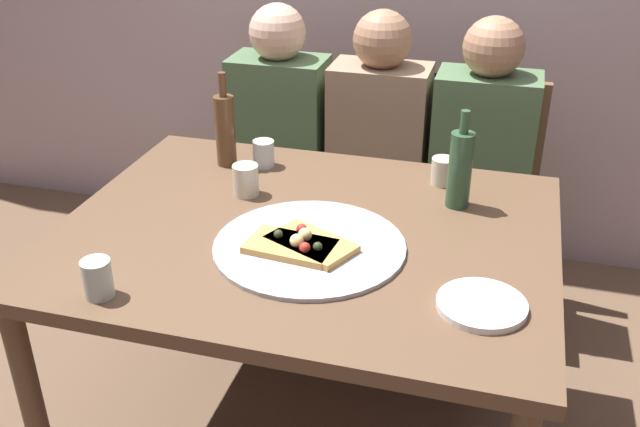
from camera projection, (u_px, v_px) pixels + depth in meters
dining_table at (306, 254)px, 1.98m from camera, size 1.33×1.05×0.76m
pizza_tray at (310, 246)px, 1.85m from camera, size 0.50×0.50×0.01m
pizza_slice_last at (310, 243)px, 1.83m from camera, size 0.25×0.21×0.05m
pizza_slice_extra at (290, 246)px, 1.81m from camera, size 0.23×0.15×0.05m
wine_bottle at (460, 168)px, 2.01m from camera, size 0.07×0.07×0.29m
beer_bottle at (225, 129)px, 2.27m from camera, size 0.06×0.06×0.30m
tumbler_near at (98, 278)px, 1.64m from camera, size 0.07×0.07×0.09m
tumbler_far at (443, 171)px, 2.17m from camera, size 0.07×0.07×0.08m
wine_glass at (246, 180)px, 2.10m from camera, size 0.08×0.08×0.09m
short_glass at (264, 154)px, 2.29m from camera, size 0.07×0.07×0.08m
plate_stack at (482, 305)px, 1.61m from camera, size 0.20×0.20×0.02m
chair_left at (286, 164)px, 2.93m from camera, size 0.44×0.44×0.90m
chair_middle at (380, 175)px, 2.84m from camera, size 0.44×0.44×0.90m
chair_right at (478, 186)px, 2.74m from camera, size 0.44×0.44×0.90m
guest_in_sweater at (273, 149)px, 2.74m from camera, size 0.36×0.56×1.17m
guest_in_beanie at (373, 160)px, 2.65m from camera, size 0.36×0.56×1.17m
guest_by_wall at (479, 172)px, 2.56m from camera, size 0.36×0.56×1.17m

